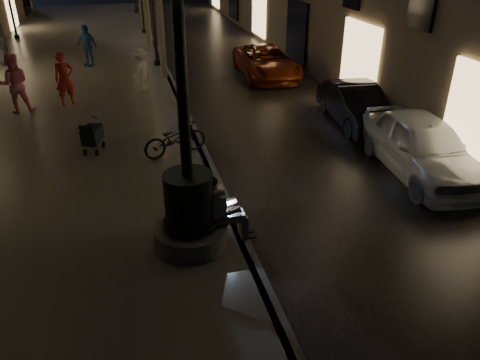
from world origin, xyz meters
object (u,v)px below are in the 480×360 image
object	(u,v)px
car_third	(266,62)
pedestrian_white	(141,70)
stroller	(92,135)
car_second	(356,105)
pedestrian_dark	(0,44)
fountain_lamppost	(189,198)
pedestrian_pink	(14,84)
pedestrian_red	(65,79)
pedestrian_blue	(87,45)
car_front	(422,146)
lamp_curb_a	(176,26)
seated_man_laptop	(222,207)
bicycle	(175,139)

from	to	relation	value
car_third	pedestrian_white	bearing A→B (deg)	-164.37
stroller	car_second	distance (m)	8.11
car_second	pedestrian_dark	size ratio (longest dim) A/B	2.14
fountain_lamppost	pedestrian_pink	xyz separation A→B (m)	(-4.33, 8.81, -0.04)
pedestrian_red	pedestrian_blue	world-z (taller)	pedestrian_red
pedestrian_dark	pedestrian_white	bearing A→B (deg)	-132.06
fountain_lamppost	car_second	xyz separation A→B (m)	(6.20, 5.50, -0.56)
car_front	pedestrian_white	distance (m)	10.49
lamp_curb_a	car_second	xyz separation A→B (m)	(5.50, -0.50, -2.59)
seated_man_laptop	pedestrian_dark	world-z (taller)	pedestrian_dark
lamp_curb_a	pedestrian_blue	xyz separation A→B (m)	(-2.96, 8.63, -2.14)
seated_man_laptop	pedestrian_red	size ratio (longest dim) A/B	0.77
car_front	car_second	distance (m)	3.58
lamp_curb_a	pedestrian_dark	world-z (taller)	lamp_curb_a
pedestrian_red	pedestrian_blue	xyz separation A→B (m)	(0.56, 5.40, -0.01)
lamp_curb_a	bicycle	size ratio (longest dim) A/B	2.73
pedestrian_white	pedestrian_dark	xyz separation A→B (m)	(-5.79, 5.57, 0.13)
pedestrian_white	bicycle	distance (m)	6.10
pedestrian_dark	pedestrian_red	bearing A→B (deg)	-152.40
pedestrian_red	pedestrian_dark	xyz separation A→B (m)	(-3.18, 6.58, 0.01)
stroller	pedestrian_blue	xyz separation A→B (m)	(-0.37, 9.73, 0.40)
pedestrian_white	pedestrian_blue	world-z (taller)	pedestrian_blue
pedestrian_blue	bicycle	distance (m)	10.77
car_second	pedestrian_pink	xyz separation A→B (m)	(-10.53, 3.32, 0.52)
fountain_lamppost	pedestrian_white	bearing A→B (deg)	91.12
car_third	pedestrian_red	world-z (taller)	pedestrian_red
stroller	pedestrian_dark	distance (m)	11.67
stroller	pedestrian_white	bearing A→B (deg)	90.53
lamp_curb_a	bicycle	world-z (taller)	lamp_curb_a
pedestrian_red	lamp_curb_a	bearing A→B (deg)	-62.17
pedestrian_dark	bicycle	xyz separation A→B (m)	(6.25, -11.64, -0.45)
car_second	car_third	size ratio (longest dim) A/B	0.86
seated_man_laptop	bicycle	size ratio (longest dim) A/B	0.79
fountain_lamppost	pedestrian_dark	bearing A→B (deg)	110.77
car_second	pedestrian_pink	distance (m)	11.05
pedestrian_red	car_third	bearing A→B (deg)	-3.14
car_third	pedestrian_blue	distance (m)	7.98
fountain_lamppost	pedestrian_white	size ratio (longest dim) A/B	3.30
car_front	pedestrian_blue	distance (m)	15.27
car_front	bicycle	world-z (taller)	car_front
stroller	pedestrian_pink	size ratio (longest dim) A/B	0.51
stroller	car_front	distance (m)	8.61
pedestrian_pink	bicycle	xyz separation A→B (m)	(4.58, -4.66, -0.51)
stroller	pedestrian_pink	world-z (taller)	pedestrian_pink
pedestrian_dark	fountain_lamppost	bearing A→B (deg)	-157.40
seated_man_laptop	bicycle	xyz separation A→B (m)	(-0.36, 4.16, -0.27)
lamp_curb_a	pedestrian_white	bearing A→B (deg)	102.02
pedestrian_blue	car_third	bearing A→B (deg)	15.31
lamp_curb_a	car_front	xyz separation A→B (m)	(5.50, -4.08, -2.48)
stroller	pedestrian_blue	world-z (taller)	pedestrian_blue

